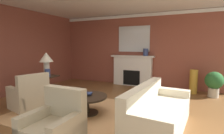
# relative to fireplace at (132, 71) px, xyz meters

# --- Properties ---
(ground_plane) EXTENTS (8.73, 8.73, 0.00)m
(ground_plane) POSITION_rel_fireplace_xyz_m (0.11, -3.14, -0.59)
(ground_plane) COLOR brown
(wall_fireplace) EXTENTS (7.32, 0.12, 2.95)m
(wall_fireplace) POSITION_rel_fireplace_xyz_m (0.11, 0.21, 0.88)
(wall_fireplace) COLOR brown
(wall_fireplace) RESTS_ON ground_plane
(wall_window) EXTENTS (0.12, 7.19, 2.95)m
(wall_window) POSITION_rel_fireplace_xyz_m (-3.31, -2.84, 0.88)
(wall_window) COLOR brown
(wall_window) RESTS_ON ground_plane
(crown_moulding) EXTENTS (7.32, 0.08, 0.12)m
(crown_moulding) POSITION_rel_fireplace_xyz_m (0.11, 0.13, 2.28)
(crown_moulding) COLOR white
(area_rug) EXTENTS (3.56, 2.58, 0.01)m
(area_rug) POSITION_rel_fireplace_xyz_m (-0.04, -3.40, -0.59)
(area_rug) COLOR tan
(area_rug) RESTS_ON ground_plane
(fireplace) EXTENTS (1.80, 0.35, 1.26)m
(fireplace) POSITION_rel_fireplace_xyz_m (0.00, 0.00, 0.00)
(fireplace) COLOR white
(fireplace) RESTS_ON ground_plane
(mantel_mirror) EXTENTS (1.32, 0.04, 1.05)m
(mantel_mirror) POSITION_rel_fireplace_xyz_m (0.00, 0.12, 1.34)
(mantel_mirror) COLOR silver
(sofa) EXTENTS (1.07, 2.17, 0.85)m
(sofa) POSITION_rel_fireplace_xyz_m (1.66, -3.44, -0.30)
(sofa) COLOR beige
(sofa) RESTS_ON ground_plane
(armchair_near_window) EXTENTS (0.97, 0.97, 0.95)m
(armchair_near_window) POSITION_rel_fireplace_xyz_m (-1.65, -3.72, -0.29)
(armchair_near_window) COLOR #C1B293
(armchair_near_window) RESTS_ON ground_plane
(armchair_facing_fireplace) EXTENTS (0.81, 0.81, 0.95)m
(armchair_facing_fireplace) POSITION_rel_fireplace_xyz_m (0.27, -4.84, -0.29)
(armchair_facing_fireplace) COLOR #C1B293
(armchair_facing_fireplace) RESTS_ON ground_plane
(coffee_table) EXTENTS (1.00, 1.00, 0.45)m
(coffee_table) POSITION_rel_fireplace_xyz_m (-0.04, -3.40, -0.26)
(coffee_table) COLOR #2D2319
(coffee_table) RESTS_ON ground_plane
(side_table) EXTENTS (0.56, 0.56, 0.70)m
(side_table) POSITION_rel_fireplace_xyz_m (-1.98, -2.74, -0.19)
(side_table) COLOR #2D2319
(side_table) RESTS_ON ground_plane
(table_lamp) EXTENTS (0.44, 0.44, 0.75)m
(table_lamp) POSITION_rel_fireplace_xyz_m (-1.98, -2.74, 0.63)
(table_lamp) COLOR beige
(table_lamp) RESTS_ON side_table
(vase_on_side_table) EXTENTS (0.17, 0.17, 0.24)m
(vase_on_side_table) POSITION_rel_fireplace_xyz_m (-1.83, -2.86, 0.23)
(vase_on_side_table) COLOR navy
(vase_on_side_table) RESTS_ON side_table
(vase_tall_corner) EXTENTS (0.26, 0.26, 0.84)m
(vase_tall_corner) POSITION_rel_fireplace_xyz_m (2.32, -0.30, -0.17)
(vase_tall_corner) COLOR #B7892D
(vase_tall_corner) RESTS_ON ground_plane
(vase_mantel_right) EXTENTS (0.20, 0.20, 0.29)m
(vase_mantel_right) POSITION_rel_fireplace_xyz_m (0.55, -0.05, 0.81)
(vase_mantel_right) COLOR navy
(vase_mantel_right) RESTS_ON fireplace
(book_red_cover) EXTENTS (0.30, 0.27, 0.03)m
(book_red_cover) POSITION_rel_fireplace_xyz_m (-0.22, -3.56, -0.13)
(book_red_cover) COLOR maroon
(book_red_cover) RESTS_ON coffee_table
(book_art_folio) EXTENTS (0.22, 0.21, 0.03)m
(book_art_folio) POSITION_rel_fireplace_xyz_m (-0.04, -3.34, -0.10)
(book_art_folio) COLOR navy
(book_art_folio) RESTS_ON coffee_table
(book_small_novel) EXTENTS (0.26, 0.23, 0.05)m
(book_small_novel) POSITION_rel_fireplace_xyz_m (-0.19, -3.57, -0.06)
(book_small_novel) COLOR maroon
(book_small_novel) RESTS_ON coffee_table
(potted_plant) EXTENTS (0.56, 0.56, 0.83)m
(potted_plant) POSITION_rel_fireplace_xyz_m (2.92, -0.49, -0.10)
(potted_plant) COLOR #BCB29E
(potted_plant) RESTS_ON ground_plane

